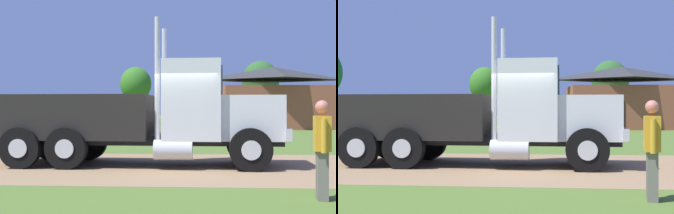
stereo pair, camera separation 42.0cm
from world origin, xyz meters
The scene contains 7 objects.
ground_plane centered at (0.00, 0.00, 0.00)m, with size 200.00×200.00×0.00m, color #526F29.
dirt_track centered at (0.00, 0.00, 0.00)m, with size 120.00×6.86×0.01m, color #967651.
truck_foreground_white centered at (-0.80, 0.28, 1.34)m, with size 8.13×2.85×4.00m.
visitor_walking_mid centered at (2.89, -4.56, 0.95)m, with size 0.32×0.66×1.73m.
shed_building centered at (6.94, 25.50, 2.42)m, with size 9.20×6.53×5.01m.
tree_mid centered at (-6.04, 38.37, 4.32)m, with size 3.47×3.47×6.27m.
tree_right centered at (7.88, 39.97, 4.74)m, with size 4.12×4.12×7.03m.
Camera 1 is at (0.72, -12.76, 1.58)m, focal length 49.62 mm.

